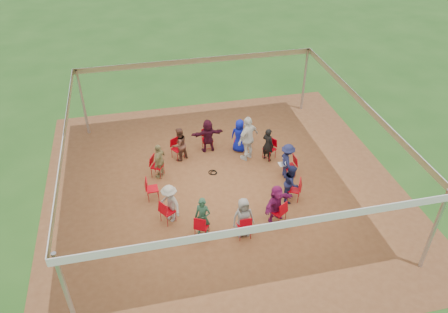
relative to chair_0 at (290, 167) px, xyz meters
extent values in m
plane|color=#26571B|center=(-2.61, -0.09, -0.45)|extent=(80.00, 80.00, 0.00)
plane|color=brown|center=(-2.61, -0.09, -0.44)|extent=(13.00, 13.00, 0.00)
cylinder|color=#B2B2B7|center=(-7.61, -5.09, 1.05)|extent=(0.12, 0.12, 3.00)
cylinder|color=#B2B2B7|center=(-7.61, 4.91, 1.05)|extent=(0.12, 0.12, 3.00)
cylinder|color=#B2B2B7|center=(2.39, -5.09, 1.05)|extent=(0.12, 0.12, 3.00)
cylinder|color=#B2B2B7|center=(2.39, 4.91, 1.05)|extent=(0.12, 0.12, 3.00)
plane|color=white|center=(-2.61, -0.09, 2.55)|extent=(10.30, 10.30, 0.00)
cube|color=white|center=(-2.61, -5.24, 2.43)|extent=(10.30, 0.03, 0.24)
cube|color=white|center=(-2.61, 5.06, 2.43)|extent=(10.30, 0.03, 0.24)
cube|color=white|center=(-7.76, -0.09, 2.43)|extent=(0.03, 10.30, 0.24)
cube|color=white|center=(2.54, -0.09, 2.43)|extent=(0.03, 10.30, 0.24)
imported|color=#181C45|center=(-0.12, 0.00, 0.28)|extent=(0.50, 0.95, 1.45)
imported|color=black|center=(-0.50, 1.23, 0.28)|extent=(0.57, 0.63, 1.45)
imported|color=#0B159C|center=(-1.44, 2.11, 0.28)|extent=(0.81, 0.68, 1.45)
imported|color=#3C0E20|center=(-2.70, 2.40, 0.28)|extent=(1.36, 0.55, 1.45)
imported|color=#543227|center=(-3.94, 2.02, 0.28)|extent=(0.81, 0.72, 1.45)
imported|color=#8C8353|center=(-4.82, 1.07, 0.28)|extent=(0.78, 0.95, 1.45)
imported|color=#9D968C|center=(-4.73, -1.42, 0.28)|extent=(0.89, 1.04, 1.45)
imported|color=#234935|center=(-3.78, -2.30, 0.28)|extent=(0.63, 0.55, 1.45)
imported|color=gray|center=(-2.52, -2.59, 0.28)|extent=(0.72, 0.42, 1.45)
imported|color=#7B1758|center=(-1.29, -2.21, 0.28)|extent=(1.40, 1.14, 1.45)
imported|color=#181C45|center=(-0.41, -1.26, 0.28)|extent=(0.69, 0.81, 1.45)
imported|color=silver|center=(-1.26, 1.49, 0.52)|extent=(1.26, 1.12, 1.92)
torus|color=black|center=(-2.84, 0.84, -0.43)|extent=(0.37, 0.37, 0.03)
torus|color=black|center=(-2.80, 0.80, -0.43)|extent=(0.30, 0.30, 0.03)
cube|color=#B7B7BC|center=(-0.34, -0.01, 0.17)|extent=(0.22, 0.31, 0.01)
cube|color=#B7B7BC|center=(-0.23, -0.01, 0.28)|extent=(0.08, 0.31, 0.20)
cube|color=#CCE0FF|center=(-0.24, -0.01, 0.28)|extent=(0.06, 0.27, 0.17)
camera|label=1|loc=(-5.36, -12.43, 9.94)|focal=35.00mm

